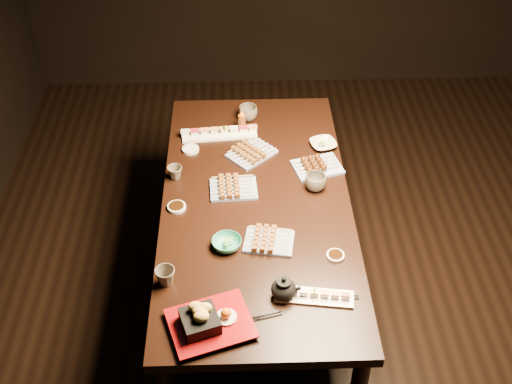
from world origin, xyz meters
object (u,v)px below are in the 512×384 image
(teacup_far_left, at_px, (175,173))
(edamame_bowl_green, at_px, (227,243))
(yakitori_plate_right, at_px, (269,239))
(teacup_far_right, at_px, (248,113))
(dining_table, at_px, (256,256))
(teacup_mid_right, at_px, (316,182))
(yakitori_plate_left, at_px, (252,150))
(sushi_platter_near, at_px, (314,294))
(condiment_bottle, at_px, (242,120))
(sushi_platter_far, at_px, (219,131))
(teapot, at_px, (284,287))
(teacup_near_left, at_px, (165,276))
(tempura_tray, at_px, (210,317))
(edamame_bowl_cream, at_px, (323,144))
(yakitori_plate_center, at_px, (233,186))

(teacup_far_left, bearing_deg, edamame_bowl_green, -62.10)
(yakitori_plate_right, xyz_separation_m, teacup_far_right, (-0.07, 0.97, 0.01))
(dining_table, distance_m, teacup_mid_right, 0.52)
(yakitori_plate_left, relative_size, teacup_far_right, 2.21)
(sushi_platter_near, relative_size, yakitori_plate_left, 1.41)
(teacup_far_left, bearing_deg, condiment_bottle, 50.35)
(edamame_bowl_green, bearing_deg, sushi_platter_far, 92.83)
(edamame_bowl_green, distance_m, teapot, 0.37)
(teacup_near_left, bearing_deg, dining_table, 51.48)
(sushi_platter_far, height_order, tempura_tray, tempura_tray)
(sushi_platter_near, height_order, edamame_bowl_cream, sushi_platter_near)
(dining_table, xyz_separation_m, teacup_far_right, (-0.02, 0.70, 0.42))
(tempura_tray, distance_m, teacup_mid_right, 0.95)
(yakitori_plate_left, bearing_deg, yakitori_plate_center, -150.49)
(teacup_far_right, bearing_deg, dining_table, -88.11)
(teacup_near_left, bearing_deg, condiment_bottle, 73.03)
(sushi_platter_far, height_order, teacup_far_right, teacup_far_right)
(yakitori_plate_left, xyz_separation_m, teacup_near_left, (-0.38, -0.86, 0.01))
(edamame_bowl_cream, bearing_deg, tempura_tray, -116.28)
(yakitori_plate_left, distance_m, teapot, 0.95)
(edamame_bowl_green, bearing_deg, tempura_tray, -98.10)
(edamame_bowl_green, relative_size, teacup_far_left, 1.79)
(teacup_far_left, bearing_deg, sushi_platter_far, 58.95)
(sushi_platter_far, height_order, yakitori_plate_right, yakitori_plate_right)
(yakitori_plate_center, xyz_separation_m, teacup_near_left, (-0.29, -0.58, 0.01))
(teacup_far_right, distance_m, condiment_bottle, 0.10)
(edamame_bowl_green, height_order, teacup_mid_right, teacup_mid_right)
(yakitori_plate_center, bearing_deg, yakitori_plate_left, 68.09)
(yakitori_plate_center, bearing_deg, edamame_bowl_cream, 32.17)
(dining_table, distance_m, sushi_platter_near, 0.74)
(sushi_platter_near, distance_m, teacup_near_left, 0.62)
(edamame_bowl_green, xyz_separation_m, teacup_far_right, (0.12, 0.99, 0.02))
(yakitori_plate_center, height_order, yakitori_plate_left, same)
(teacup_mid_right, xyz_separation_m, condiment_bottle, (-0.35, 0.51, 0.02))
(yakitori_plate_center, xyz_separation_m, teacup_far_left, (-0.29, 0.10, 0.01))
(teapot, bearing_deg, condiment_bottle, 106.34)
(sushi_platter_near, relative_size, edamame_bowl_green, 2.44)
(dining_table, xyz_separation_m, teapot, (0.09, -0.58, 0.43))
(yakitori_plate_left, relative_size, tempura_tray, 0.73)
(sushi_platter_near, height_order, teacup_far_right, teacup_far_right)
(sushi_platter_near, xyz_separation_m, teacup_near_left, (-0.61, 0.10, 0.02))
(yakitori_plate_center, relative_size, teacup_far_right, 2.18)
(teacup_mid_right, distance_m, teacup_far_right, 0.69)
(sushi_platter_near, relative_size, teapot, 2.62)
(yakitori_plate_center, relative_size, edamame_bowl_cream, 1.70)
(edamame_bowl_cream, height_order, teapot, teapot)
(teacup_mid_right, bearing_deg, teacup_far_left, 171.27)
(dining_table, height_order, edamame_bowl_green, edamame_bowl_green)
(teacup_mid_right, bearing_deg, dining_table, -163.22)
(edamame_bowl_green, height_order, teacup_far_right, teacup_far_right)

